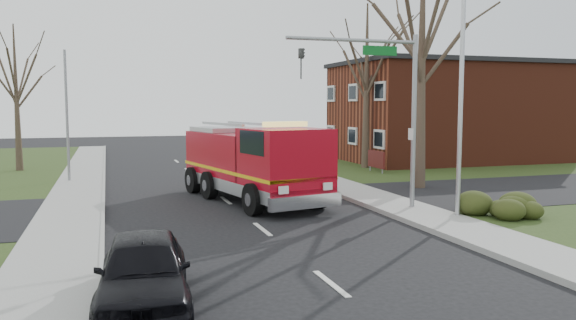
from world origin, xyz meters
name	(u,v)px	position (x,y,z in m)	size (l,w,h in m)	color
ground	(262,229)	(0.00, 0.00, 0.00)	(120.00, 120.00, 0.00)	black
sidewalk_right	(426,216)	(6.20, 0.00, 0.07)	(2.40, 80.00, 0.15)	gray
sidewalk_left	(62,241)	(-6.20, 0.00, 0.07)	(2.40, 80.00, 0.15)	gray
brick_building	(447,112)	(19.00, 18.00, 3.66)	(15.40, 10.40, 7.25)	maroon
health_center_sign	(376,160)	(10.50, 12.50, 0.88)	(0.12, 2.00, 1.40)	#4C1311
hedge_corner	(508,203)	(9.00, -1.00, 0.58)	(2.80, 2.00, 0.90)	#2A3413
bare_tree_near	(422,35)	(9.50, 6.00, 7.41)	(6.00, 6.00, 12.00)	#3D2E24
bare_tree_far	(367,68)	(11.00, 15.00, 6.49)	(5.25, 5.25, 10.50)	#3D2E24
bare_tree_left	(16,81)	(-10.00, 20.00, 5.56)	(4.50, 4.50, 9.00)	#3D2E24
traffic_signal_mast	(384,89)	(5.21, 1.50, 4.71)	(5.29, 0.18, 6.80)	gray
streetlight_pole	(460,93)	(7.14, -0.50, 4.55)	(1.48, 0.16, 8.40)	#B7BABF
utility_pole_far	(67,117)	(-6.80, 14.00, 3.50)	(0.14, 0.14, 7.00)	gray
fire_engine	(254,165)	(1.12, 5.48, 1.58)	(4.79, 9.10, 3.49)	#9D0717
parked_car_maroon	(144,271)	(-4.20, -6.25, 0.77)	(1.81, 4.50, 1.53)	black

